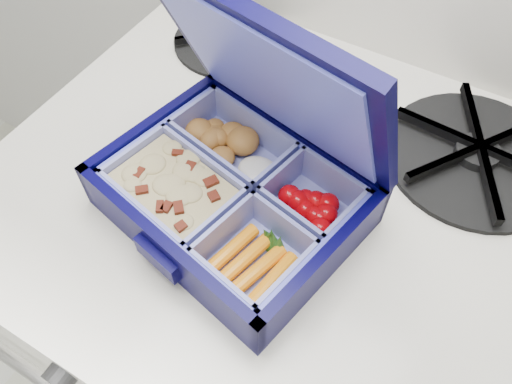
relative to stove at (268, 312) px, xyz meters
The scene contains 5 objects.
stove is the anchor object (origin of this frame).
bento_box 0.47m from the stove, 94.33° to the right, with size 0.24×0.19×0.06m, color #030032, non-canonical shape.
burner_grate 0.50m from the stove, 31.06° to the left, with size 0.20×0.20×0.03m, color black.
burner_grate_rear 0.49m from the stove, 135.35° to the left, with size 0.15×0.15×0.02m, color black.
fork 0.45m from the stove, 21.16° to the left, with size 0.02×0.18×0.01m, color silver, non-canonical shape.
Camera 1 is at (0.04, 1.38, 1.29)m, focal length 35.00 mm.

